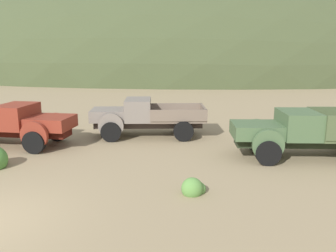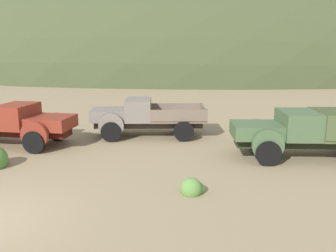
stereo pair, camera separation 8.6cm
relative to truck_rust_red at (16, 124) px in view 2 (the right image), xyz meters
name	(u,v)px [view 2 (the right image)]	position (x,y,z in m)	size (l,w,h in m)	color
hill_distant	(32,69)	(-25.17, 67.14, -1.00)	(87.17, 60.03, 50.78)	#4C5633
hill_center	(206,72)	(14.83, 53.63, -1.00)	(109.08, 62.46, 40.37)	#424C2D
truck_rust_red	(16,124)	(0.00, 0.00, 0.00)	(6.37, 3.10, 2.16)	#42140D
truck_primer_gray	(141,117)	(5.53, 1.64, 0.00)	(5.66, 2.49, 1.89)	#3D322D
truck_weathered_green	(301,133)	(12.20, -1.90, 0.02)	(6.36, 2.55, 1.91)	#232B1B
bush_front_left	(275,132)	(12.36, 1.76, -0.82)	(1.06, 0.72, 0.70)	#3D702D
bush_near_barrel	(193,188)	(7.62, -5.43, -0.85)	(0.76, 0.74, 0.67)	#5B8E42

